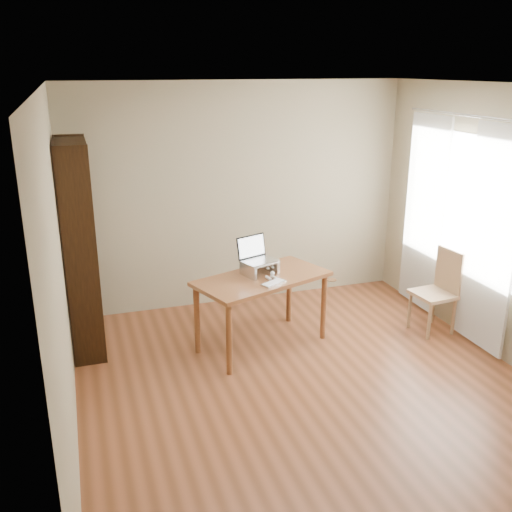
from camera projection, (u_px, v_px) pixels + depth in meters
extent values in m
cube|color=#5C2F18|center=(313.00, 393.00, 5.05)|extent=(4.00, 4.50, 0.02)
cube|color=white|center=(324.00, 84.00, 4.22)|extent=(4.00, 4.50, 0.02)
cube|color=gray|center=(239.00, 195.00, 6.67)|extent=(4.00, 0.02, 2.60)
cube|color=gray|center=(58.00, 280.00, 4.04)|extent=(0.02, 4.50, 2.60)
cube|color=white|center=(462.00, 202.00, 5.91)|extent=(0.01, 1.80, 1.40)
cube|color=black|center=(81.00, 262.00, 5.18)|extent=(0.30, 0.04, 2.10)
cube|color=black|center=(78.00, 236.00, 5.96)|extent=(0.30, 0.04, 2.10)
cube|color=black|center=(65.00, 249.00, 5.53)|extent=(0.02, 0.90, 2.10)
cube|color=black|center=(89.00, 342.00, 5.89)|extent=(0.30, 0.84, 0.02)
cube|color=black|center=(91.00, 327.00, 5.85)|extent=(0.20, 0.78, 0.28)
cube|color=black|center=(86.00, 312.00, 5.78)|extent=(0.30, 0.84, 0.03)
cube|color=black|center=(88.00, 296.00, 5.74)|extent=(0.20, 0.78, 0.28)
cube|color=black|center=(83.00, 280.00, 5.68)|extent=(0.30, 0.84, 0.02)
cube|color=black|center=(84.00, 264.00, 5.63)|extent=(0.20, 0.78, 0.28)
cube|color=black|center=(80.00, 248.00, 5.57)|extent=(0.30, 0.84, 0.02)
cube|color=black|center=(81.00, 231.00, 5.52)|extent=(0.20, 0.78, 0.28)
cube|color=black|center=(76.00, 214.00, 5.46)|extent=(0.30, 0.84, 0.02)
cube|color=black|center=(78.00, 197.00, 5.42)|extent=(0.20, 0.78, 0.28)
cube|color=black|center=(73.00, 179.00, 5.35)|extent=(0.30, 0.84, 0.02)
cube|color=black|center=(74.00, 161.00, 5.31)|extent=(0.20, 0.78, 0.28)
cube|color=black|center=(69.00, 143.00, 5.25)|extent=(0.30, 0.84, 0.03)
cube|color=white|center=(490.00, 240.00, 5.47)|extent=(0.03, 0.70, 2.20)
cube|color=white|center=(424.00, 214.00, 6.47)|extent=(0.03, 0.70, 2.20)
cylinder|color=silver|center=(467.00, 115.00, 5.61)|extent=(0.03, 1.90, 0.03)
cube|color=brown|center=(262.00, 279.00, 5.67)|extent=(1.48, 1.08, 0.04)
cylinder|color=brown|center=(198.00, 310.00, 5.86)|extent=(0.06, 0.06, 0.71)
cylinder|color=brown|center=(307.00, 296.00, 6.21)|extent=(0.06, 0.06, 0.71)
cylinder|color=brown|center=(210.00, 333.00, 5.36)|extent=(0.06, 0.06, 0.71)
cylinder|color=brown|center=(328.00, 316.00, 5.72)|extent=(0.06, 0.06, 0.71)
cube|color=silver|center=(246.00, 270.00, 5.67)|extent=(0.03, 0.25, 0.12)
cube|color=silver|center=(273.00, 267.00, 5.76)|extent=(0.03, 0.25, 0.12)
cube|color=silver|center=(260.00, 262.00, 5.70)|extent=(0.32, 0.25, 0.01)
cube|color=silver|center=(260.00, 261.00, 5.69)|extent=(0.40, 0.34, 0.02)
cube|color=black|center=(255.00, 246.00, 5.78)|extent=(0.34, 0.16, 0.23)
cube|color=white|center=(256.00, 246.00, 5.77)|extent=(0.31, 0.14, 0.20)
cube|color=silver|center=(273.00, 283.00, 5.47)|extent=(0.28, 0.22, 0.02)
cube|color=white|center=(273.00, 282.00, 5.47)|extent=(0.25, 0.19, 0.00)
cylinder|color=#53361C|center=(332.00, 280.00, 5.58)|extent=(0.10, 0.10, 0.01)
ellipsoid|color=#4F493E|center=(262.00, 267.00, 5.75)|extent=(0.17, 0.38, 0.13)
ellipsoid|color=#4F493E|center=(259.00, 264.00, 5.85)|extent=(0.15, 0.16, 0.12)
ellipsoid|color=#4F493E|center=(268.00, 271.00, 5.58)|extent=(0.10, 0.09, 0.09)
ellipsoid|color=silver|center=(267.00, 273.00, 5.62)|extent=(0.09, 0.09, 0.08)
sphere|color=silver|center=(269.00, 274.00, 5.55)|extent=(0.04, 0.04, 0.04)
cone|color=#4F493E|center=(265.00, 267.00, 5.56)|extent=(0.03, 0.04, 0.04)
cone|color=#4F493E|center=(271.00, 266.00, 5.57)|extent=(0.03, 0.04, 0.04)
cylinder|color=silver|center=(266.00, 278.00, 5.58)|extent=(0.03, 0.09, 0.03)
cylinder|color=silver|center=(271.00, 278.00, 5.60)|extent=(0.03, 0.09, 0.03)
cylinder|color=#4F493E|center=(266.00, 266.00, 5.91)|extent=(0.13, 0.20, 0.03)
cube|color=tan|center=(433.00, 294.00, 6.07)|extent=(0.44, 0.44, 0.04)
cylinder|color=tan|center=(427.00, 321.00, 5.95)|extent=(0.04, 0.04, 0.43)
cylinder|color=tan|center=(453.00, 317.00, 6.04)|extent=(0.04, 0.04, 0.43)
cylinder|color=tan|center=(410.00, 309.00, 6.24)|extent=(0.04, 0.04, 0.43)
cylinder|color=tan|center=(435.00, 305.00, 6.33)|extent=(0.04, 0.04, 0.43)
cube|color=tan|center=(450.00, 272.00, 6.05)|extent=(0.07, 0.38, 0.48)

